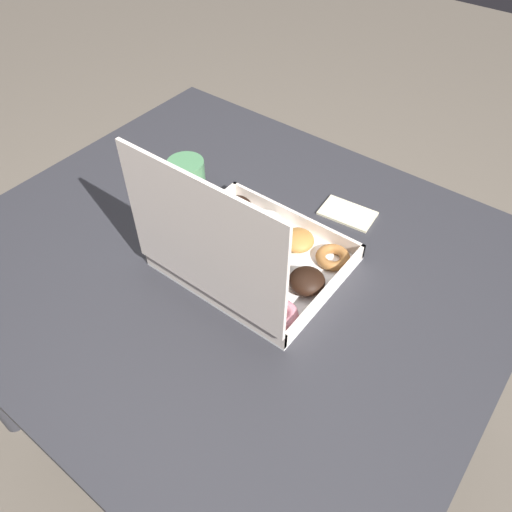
{
  "coord_description": "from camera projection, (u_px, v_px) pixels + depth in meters",
  "views": [
    {
      "loc": [
        -0.51,
        0.57,
        1.53
      ],
      "look_at": [
        -0.06,
        -0.02,
        0.76
      ],
      "focal_mm": 35.0,
      "sensor_mm": 36.0,
      "label": 1
    }
  ],
  "objects": [
    {
      "name": "coffee_mug",
      "position": [
        187.0,
        179.0,
        1.2
      ],
      "size": [
        0.09,
        0.09,
        0.11
      ],
      "color": "#4C8456",
      "rests_on": "dining_table"
    },
    {
      "name": "dining_table",
      "position": [
        231.0,
        281.0,
        1.16
      ],
      "size": [
        1.18,
        1.03,
        0.74
      ],
      "color": "#2D2D33",
      "rests_on": "ground_plane"
    },
    {
      "name": "paper_napkin",
      "position": [
        348.0,
        213.0,
        1.2
      ],
      "size": [
        0.13,
        0.09,
        0.01
      ],
      "color": "beige",
      "rests_on": "dining_table"
    },
    {
      "name": "donut_box",
      "position": [
        248.0,
        251.0,
        1.04
      ],
      "size": [
        0.36,
        0.31,
        0.32
      ],
      "color": "white",
      "rests_on": "dining_table"
    },
    {
      "name": "ground_plane",
      "position": [
        238.0,
        412.0,
        1.64
      ],
      "size": [
        8.0,
        8.0,
        0.0
      ],
      "primitive_type": "plane",
      "color": "#6B6054"
    }
  ]
}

